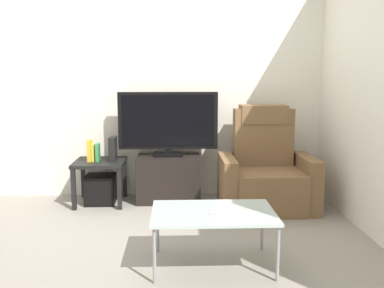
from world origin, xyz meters
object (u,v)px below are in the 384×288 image
at_px(subwoofer_box, 101,189).
at_px(book_rightmost, 98,152).
at_px(tv_stand, 169,178).
at_px(cell_phone, 215,212).
at_px(game_console, 113,149).
at_px(coffee_table, 213,215).
at_px(book_leftmost, 90,150).
at_px(recliner_armchair, 266,173).
at_px(side_table, 100,168).
at_px(television, 168,122).
at_px(book_middle, 93,152).

bearing_deg(subwoofer_box, book_rightmost, -124.94).
xyz_separation_m(tv_stand, cell_phone, (0.36, -1.70, 0.17)).
xyz_separation_m(game_console, coffee_table, (0.96, -1.62, -0.22)).
height_order(book_leftmost, game_console, game_console).
relative_size(book_leftmost, game_console, 0.91).
distance_m(recliner_armchair, book_leftmost, 1.91).
height_order(recliner_armchair, book_leftmost, recliner_armchair).
bearing_deg(book_rightmost, side_table, 55.06).
bearing_deg(book_rightmost, coffee_table, -54.92).
bearing_deg(cell_phone, coffee_table, 134.67).
bearing_deg(cell_phone, subwoofer_box, 138.92).
xyz_separation_m(television, book_rightmost, (-0.76, -0.11, -0.31)).
bearing_deg(side_table, game_console, 3.95).
xyz_separation_m(book_rightmost, game_console, (0.16, 0.03, 0.03)).
bearing_deg(subwoofer_box, cell_phone, -55.65).
relative_size(book_rightmost, coffee_table, 0.22).
distance_m(tv_stand, book_middle, 0.88).
height_order(book_middle, coffee_table, book_middle).
distance_m(recliner_armchair, subwoofer_box, 1.81).
xyz_separation_m(recliner_armchair, side_table, (-1.79, 0.20, 0.03)).
relative_size(recliner_armchair, game_console, 4.15).
relative_size(recliner_armchair, book_middle, 5.61).
xyz_separation_m(recliner_armchair, coffee_table, (-0.69, -1.41, 0.02)).
height_order(side_table, coffee_table, side_table).
relative_size(television, side_table, 2.03).
height_order(television, game_console, television).
height_order(television, coffee_table, television).
bearing_deg(book_rightmost, book_leftmost, 180.00).
bearing_deg(book_middle, television, 7.94).
bearing_deg(book_leftmost, recliner_armchair, -5.54).
bearing_deg(side_table, book_leftmost, -168.69).
bearing_deg(tv_stand, television, 90.00).
distance_m(side_table, book_middle, 0.18).
bearing_deg(subwoofer_box, tv_stand, 5.64).
height_order(book_leftmost, coffee_table, book_leftmost).
bearing_deg(book_rightmost, recliner_armchair, -5.80).
distance_m(subwoofer_box, book_middle, 0.42).
bearing_deg(book_middle, recliner_armchair, -5.65).
bearing_deg(book_leftmost, coffee_table, -52.90).
bearing_deg(television, book_rightmost, -171.56).
distance_m(coffee_table, cell_phone, 0.04).
height_order(recliner_armchair, game_console, recliner_armchair).
xyz_separation_m(tv_stand, coffee_table, (0.35, -1.68, 0.13)).
bearing_deg(coffee_table, book_leftmost, 127.10).
bearing_deg(book_middle, coffee_table, -53.78).
distance_m(subwoofer_box, coffee_table, 1.96).
relative_size(tv_stand, game_console, 2.70).
bearing_deg(cell_phone, book_middle, 140.71).
bearing_deg(game_console, recliner_armchair, -7.39).
xyz_separation_m(book_leftmost, book_middle, (0.04, 0.00, -0.02)).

